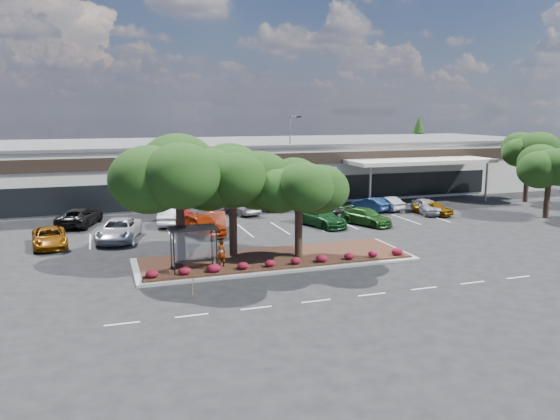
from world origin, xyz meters
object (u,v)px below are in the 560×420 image
object	(u,v)px
light_pole	(291,164)
car_1	(119,230)
car_0	(49,237)
survey_stake	(193,284)

from	to	relation	value
light_pole	car_1	size ratio (longest dim) A/B	1.61
car_0	car_1	distance (m)	4.84
light_pole	survey_stake	world-z (taller)	light_pole
light_pole	car_1	xyz separation A→B (m)	(-18.21, -12.38, -3.29)
light_pole	survey_stake	xyz separation A→B (m)	(-15.04, -26.71, -3.49)
car_1	survey_stake	bearing A→B (deg)	-62.99
survey_stake	car_0	distance (m)	15.90
survey_stake	car_1	bearing A→B (deg)	102.50
survey_stake	car_0	bearing A→B (deg)	120.15
car_0	car_1	xyz separation A→B (m)	(4.81, 0.59, 0.11)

